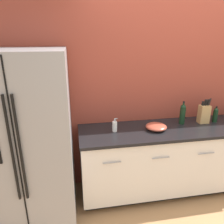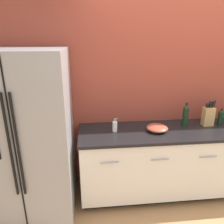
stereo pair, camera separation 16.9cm
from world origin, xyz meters
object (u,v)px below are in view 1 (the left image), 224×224
wine_bottle (183,114)px  soap_dispenser (115,126)px  refrigerator (26,139)px  mixing_bowl (156,127)px  oil_bottle (215,115)px  knife_block (204,114)px

wine_bottle → soap_dispenser: size_ratio=1.81×
refrigerator → mixing_bowl: bearing=2.7°
oil_bottle → mixing_bowl: 0.86m
wine_bottle → soap_dispenser: wine_bottle is taller
soap_dispenser → mixing_bowl: soap_dispenser is taller
mixing_bowl → refrigerator: bearing=-177.3°
soap_dispenser → knife_block: bearing=3.3°
refrigerator → wine_bottle: bearing=5.8°
wine_bottle → soap_dispenser: (-0.89, -0.08, -0.07)m
mixing_bowl → knife_block: bearing=8.7°
refrigerator → knife_block: 2.17m
refrigerator → mixing_bowl: (1.48, 0.07, 0.01)m
soap_dispenser → oil_bottle: oil_bottle is taller
refrigerator → oil_bottle: size_ratio=8.77×
oil_bottle → mixing_bowl: bearing=-172.9°
wine_bottle → oil_bottle: (0.46, -0.01, -0.04)m
soap_dispenser → mixing_bowl: 0.50m
knife_block → wine_bottle: 0.29m
refrigerator → wine_bottle: (1.87, 0.19, 0.11)m
refrigerator → soap_dispenser: refrigerator is taller
wine_bottle → oil_bottle: wine_bottle is taller
knife_block → mixing_bowl: bearing=-171.3°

